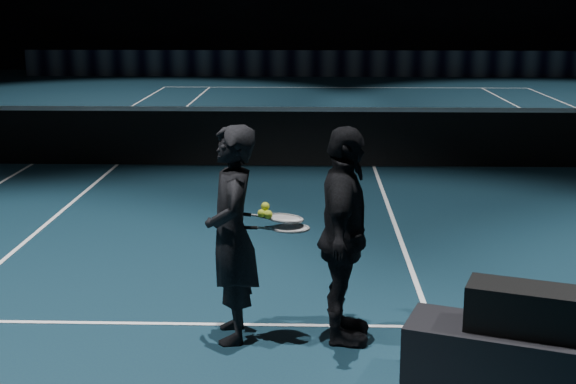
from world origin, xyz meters
The scene contains 13 objects.
floor centered at (0.00, 0.00, 0.00)m, with size 36.00×36.00×0.00m, color #0E2233.
court_lines centered at (0.00, 0.00, 0.00)m, with size 10.98×23.78×0.01m, color white, non-canonical shape.
net_mesh centered at (0.00, 0.00, 0.45)m, with size 12.80×0.02×0.86m, color black.
net_tape centered at (0.00, 0.00, 0.92)m, with size 12.80×0.03×0.07m, color white.
sponsor_backdrop centered at (0.00, 15.50, 0.45)m, with size 22.00×0.15×0.90m, color black.
player_bench centered at (0.43, -7.54, 0.23)m, with size 1.54×0.51×0.46m, color black.
racket_bag centered at (0.43, -7.54, 0.61)m, with size 0.77×0.33×0.31m, color black.
bag_signature centered at (0.43, -7.70, 0.61)m, with size 0.36×0.00×0.10m, color white.
player_a centered at (-1.59, -6.64, 0.84)m, with size 0.61×0.40×1.68m, color black.
player_b centered at (-0.74, -6.66, 0.84)m, with size 0.98×0.41×1.68m, color black.
racket_lower centered at (-1.14, -6.65, 0.89)m, with size 0.68×0.22×0.03m, color black, non-canonical shape.
racket_upper centered at (-1.19, -6.61, 0.96)m, with size 0.68×0.22×0.03m, color black, non-canonical shape.
tennis_balls centered at (-1.33, -6.64, 1.02)m, with size 0.12×0.10×0.12m, color #C6E22F, non-canonical shape.
Camera 1 is at (-0.98, -12.47, 2.57)m, focal length 50.00 mm.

